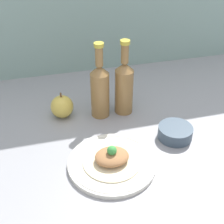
{
  "coord_description": "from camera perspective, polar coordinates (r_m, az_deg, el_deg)",
  "views": [
    {
      "loc": [
        -20.15,
        -66.75,
        61.12
      ],
      "look_at": [
        -0.94,
        6.28,
        9.0
      ],
      "focal_mm": 50.0,
      "sensor_mm": 36.0,
      "label": 1
    }
  ],
  "objects": [
    {
      "name": "cider_bottle_left",
      "position": [
        1.01,
        -2.23,
        4.25
      ],
      "size": [
        6.14,
        6.14,
        25.71
      ],
      "color": "olive",
      "rests_on": "ground_plane"
    },
    {
      "name": "plate",
      "position": [
        0.87,
        -0.01,
        -9.25
      ],
      "size": [
        24.4,
        24.4,
        1.53
      ],
      "color": "silver",
      "rests_on": "ground_plane"
    },
    {
      "name": "plated_food",
      "position": [
        0.86,
        -0.02,
        -8.33
      ],
      "size": [
        16.13,
        16.13,
        5.37
      ],
      "color": "beige",
      "rests_on": "plate"
    },
    {
      "name": "dipping_bowl",
      "position": [
        0.97,
        11.47,
        -3.66
      ],
      "size": [
        10.52,
        10.52,
        3.85
      ],
      "color": "#384756",
      "rests_on": "ground_plane"
    },
    {
      "name": "apple",
      "position": [
        1.05,
        -9.13,
        1.0
      ],
      "size": [
        7.59,
        7.59,
        9.04
      ],
      "color": "gold",
      "rests_on": "ground_plane"
    },
    {
      "name": "cider_bottle_right",
      "position": [
        1.03,
        2.22,
        4.83
      ],
      "size": [
        6.14,
        6.14,
        25.71
      ],
      "color": "olive",
      "rests_on": "ground_plane"
    },
    {
      "name": "ground_plane",
      "position": [
        0.94,
        1.54,
        -7.55
      ],
      "size": [
        180.0,
        110.0,
        4.0
      ],
      "primitive_type": "cube",
      "color": "gray"
    }
  ]
}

